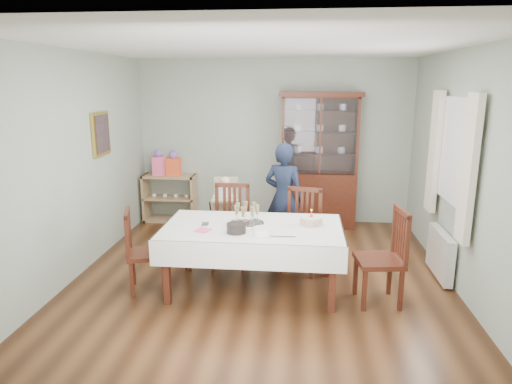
# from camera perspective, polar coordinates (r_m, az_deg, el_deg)

# --- Properties ---
(floor) EXTENTS (5.00, 5.00, 0.00)m
(floor) POSITION_cam_1_polar(r_m,az_deg,el_deg) (5.60, 0.58, -10.91)
(floor) COLOR #593319
(floor) RESTS_ON ground
(room_shell) EXTENTS (5.00, 5.00, 5.00)m
(room_shell) POSITION_cam_1_polar(r_m,az_deg,el_deg) (5.66, 1.09, 7.30)
(room_shell) COLOR #9EAA99
(room_shell) RESTS_ON floor
(dining_table) EXTENTS (2.01, 1.16, 0.76)m
(dining_table) POSITION_cam_1_polar(r_m,az_deg,el_deg) (5.22, -0.42, -8.20)
(dining_table) COLOR #4A1D12
(dining_table) RESTS_ON floor
(china_cabinet) EXTENTS (1.30, 0.48, 2.18)m
(china_cabinet) POSITION_cam_1_polar(r_m,az_deg,el_deg) (7.45, 7.88, 4.17)
(china_cabinet) COLOR #4A1D12
(china_cabinet) RESTS_ON floor
(sideboard) EXTENTS (0.90, 0.38, 0.80)m
(sideboard) POSITION_cam_1_polar(r_m,az_deg,el_deg) (7.92, -10.69, -0.73)
(sideboard) COLOR tan
(sideboard) RESTS_ON floor
(picture_frame) EXTENTS (0.04, 0.48, 0.58)m
(picture_frame) POSITION_cam_1_polar(r_m,az_deg,el_deg) (6.49, -18.82, 6.90)
(picture_frame) COLOR gold
(picture_frame) RESTS_ON room_shell
(window) EXTENTS (0.04, 1.02, 1.22)m
(window) POSITION_cam_1_polar(r_m,az_deg,el_deg) (5.72, 23.71, 4.67)
(window) COLOR white
(window) RESTS_ON room_shell
(curtain_left) EXTENTS (0.07, 0.30, 1.55)m
(curtain_left) POSITION_cam_1_polar(r_m,az_deg,el_deg) (5.14, 25.06, 2.52)
(curtain_left) COLOR silver
(curtain_left) RESTS_ON room_shell
(curtain_right) EXTENTS (0.07, 0.30, 1.55)m
(curtain_right) POSITION_cam_1_polar(r_m,az_deg,el_deg) (6.31, 21.40, 4.68)
(curtain_right) COLOR silver
(curtain_right) RESTS_ON room_shell
(radiator) EXTENTS (0.10, 0.80, 0.55)m
(radiator) POSITION_cam_1_polar(r_m,az_deg,el_deg) (6.00, 22.03, -7.15)
(radiator) COLOR white
(radiator) RESTS_ON floor
(chair_far_left) EXTENTS (0.48, 0.48, 1.05)m
(chair_far_left) POSITION_cam_1_polar(r_m,az_deg,el_deg) (5.90, -3.21, -6.37)
(chair_far_left) COLOR #4A1D12
(chair_far_left) RESTS_ON floor
(chair_far_right) EXTENTS (0.55, 0.55, 1.03)m
(chair_far_right) POSITION_cam_1_polar(r_m,az_deg,el_deg) (5.79, 5.58, -6.86)
(chair_far_right) COLOR #4A1D12
(chair_far_right) RESTS_ON floor
(chair_end_left) EXTENTS (0.53, 0.53, 0.95)m
(chair_end_left) POSITION_cam_1_polar(r_m,az_deg,el_deg) (5.40, -13.56, -9.02)
(chair_end_left) COLOR #4A1D12
(chair_end_left) RESTS_ON floor
(chair_end_right) EXTENTS (0.52, 0.52, 1.04)m
(chair_end_right) POSITION_cam_1_polar(r_m,az_deg,el_deg) (5.14, 15.22, -10.02)
(chair_end_right) COLOR #4A1D12
(chair_end_right) RESTS_ON floor
(woman) EXTENTS (0.66, 0.54, 1.54)m
(woman) POSITION_cam_1_polar(r_m,az_deg,el_deg) (6.28, 3.52, -0.76)
(woman) COLOR black
(woman) RESTS_ON floor
(high_chair) EXTENTS (0.51, 0.51, 1.04)m
(high_chair) POSITION_cam_1_polar(r_m,az_deg,el_deg) (6.52, -3.76, -3.54)
(high_chair) COLOR black
(high_chair) RESTS_ON floor
(champagne_tray) EXTENTS (0.39, 0.39, 0.24)m
(champagne_tray) POSITION_cam_1_polar(r_m,az_deg,el_deg) (5.14, -1.17, -3.32)
(champagne_tray) COLOR silver
(champagne_tray) RESTS_ON dining_table
(birthday_cake) EXTENTS (0.28, 0.28, 0.19)m
(birthday_cake) POSITION_cam_1_polar(r_m,az_deg,el_deg) (5.12, 6.91, -3.68)
(birthday_cake) COLOR white
(birthday_cake) RESTS_ON dining_table
(plate_stack_dark) EXTENTS (0.27, 0.27, 0.10)m
(plate_stack_dark) POSITION_cam_1_polar(r_m,az_deg,el_deg) (4.87, -2.48, -4.52)
(plate_stack_dark) COLOR black
(plate_stack_dark) RESTS_ON dining_table
(plate_stack_white) EXTENTS (0.23, 0.23, 0.08)m
(plate_stack_white) POSITION_cam_1_polar(r_m,az_deg,el_deg) (4.79, 0.75, -4.95)
(plate_stack_white) COLOR white
(plate_stack_white) RESTS_ON dining_table
(napkin_stack) EXTENTS (0.17, 0.17, 0.02)m
(napkin_stack) POSITION_cam_1_polar(r_m,az_deg,el_deg) (4.96, -6.66, -4.76)
(napkin_stack) COLOR #EB567F
(napkin_stack) RESTS_ON dining_table
(cutlery) EXTENTS (0.11, 0.15, 0.01)m
(cutlery) POSITION_cam_1_polar(r_m,az_deg,el_deg) (5.19, -6.72, -3.98)
(cutlery) COLOR silver
(cutlery) RESTS_ON dining_table
(cake_knife) EXTENTS (0.27, 0.03, 0.01)m
(cake_knife) POSITION_cam_1_polar(r_m,az_deg,el_deg) (4.75, 3.34, -5.59)
(cake_knife) COLOR silver
(cake_knife) RESTS_ON dining_table
(gift_bag_pink) EXTENTS (0.27, 0.22, 0.43)m
(gift_bag_pink) POSITION_cam_1_polar(r_m,az_deg,el_deg) (7.82, -12.07, 3.46)
(gift_bag_pink) COLOR #EB567F
(gift_bag_pink) RESTS_ON sideboard
(gift_bag_orange) EXTENTS (0.23, 0.16, 0.42)m
(gift_bag_orange) POSITION_cam_1_polar(r_m,az_deg,el_deg) (7.75, -10.29, 3.41)
(gift_bag_orange) COLOR #FF5428
(gift_bag_orange) RESTS_ON sideboard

